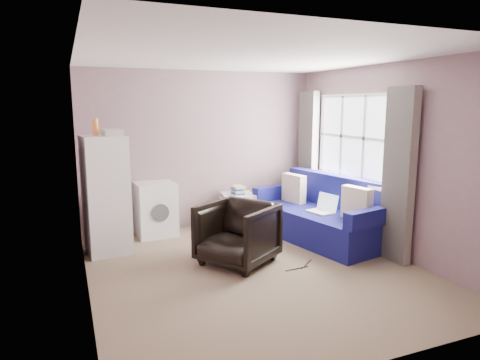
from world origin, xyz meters
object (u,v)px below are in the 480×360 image
object	(u,v)px
washing_machine	(155,208)
side_table	(238,208)
fridge	(106,194)
sofa	(322,216)
armchair	(237,230)

from	to	relation	value
washing_machine	side_table	xyz separation A→B (m)	(1.32, -0.09, -0.10)
fridge	sofa	xyz separation A→B (m)	(3.00, -0.58, -0.46)
washing_machine	sofa	bearing A→B (deg)	-29.70
fridge	sofa	bearing A→B (deg)	-17.92
washing_machine	side_table	bearing A→B (deg)	-6.71
fridge	washing_machine	distance (m)	1.00
washing_machine	sofa	distance (m)	2.52
armchair	washing_machine	distance (m)	1.74
armchair	fridge	size ratio (longest dim) A/B	0.47
side_table	fridge	bearing A→B (deg)	-167.35
fridge	side_table	size ratio (longest dim) A/B	2.63
fridge	side_table	world-z (taller)	fridge
washing_machine	fridge	bearing A→B (deg)	-146.65
armchair	washing_machine	size ratio (longest dim) A/B	1.05
side_table	sofa	xyz separation A→B (m)	(0.93, -1.05, 0.02)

